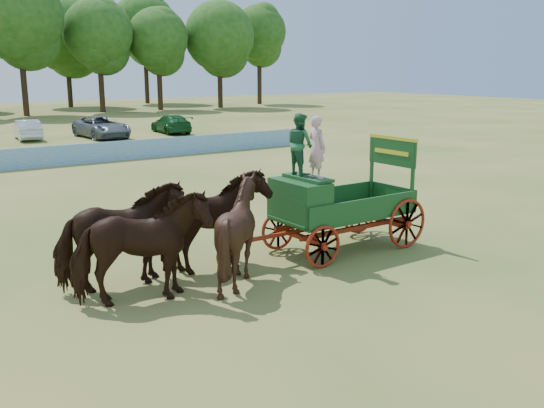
{
  "coord_description": "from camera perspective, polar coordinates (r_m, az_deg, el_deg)",
  "views": [
    {
      "loc": [
        -11.31,
        -13.21,
        4.88
      ],
      "look_at": [
        -2.19,
        -0.19,
        1.3
      ],
      "focal_mm": 40.0,
      "sensor_mm": 36.0,
      "label": 1
    }
  ],
  "objects": [
    {
      "name": "horse_lead_right",
      "position": [
        13.91,
        -14.03,
        -3.02
      ],
      "size": [
        2.95,
        1.52,
        2.41
      ],
      "primitive_type": "imported",
      "rotation": [
        0.0,
        0.0,
        1.49
      ],
      "color": "black",
      "rests_on": "ground"
    },
    {
      "name": "ground",
      "position": [
        18.06,
        5.36,
        -3.04
      ],
      "size": [
        160.0,
        160.0,
        0.0
      ],
      "primitive_type": "plane",
      "color": "#A78A4B",
      "rests_on": "ground"
    },
    {
      "name": "sponsor_banner",
      "position": [
        33.15,
        -16.63,
        4.62
      ],
      "size": [
        26.0,
        0.08,
        1.05
      ],
      "primitive_type": "cube",
      "color": "#1F66A8",
      "rests_on": "ground"
    },
    {
      "name": "horse_lead_left",
      "position": [
        12.93,
        -12.26,
        -4.13
      ],
      "size": [
        3.08,
        1.92,
        2.41
      ],
      "primitive_type": "imported",
      "rotation": [
        0.0,
        0.0,
        1.34
      ],
      "color": "black",
      "rests_on": "ground"
    },
    {
      "name": "horse_wheel_left",
      "position": [
        13.98,
        -3.17,
        -2.57
      ],
      "size": [
        2.27,
        2.04,
        2.41
      ],
      "primitive_type": "imported",
      "rotation": [
        0.0,
        0.0,
        1.62
      ],
      "color": "black",
      "rests_on": "ground"
    },
    {
      "name": "farm_dray",
      "position": [
        16.02,
        4.7,
        1.05
      ],
      "size": [
        5.99,
        2.0,
        3.75
      ],
      "color": "maroon",
      "rests_on": "ground"
    },
    {
      "name": "horse_wheel_right",
      "position": [
        14.9,
        -5.41,
        -1.65
      ],
      "size": [
        3.04,
        1.8,
        2.41
      ],
      "primitive_type": "imported",
      "rotation": [
        0.0,
        0.0,
        1.76
      ],
      "color": "black",
      "rests_on": "ground"
    }
  ]
}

